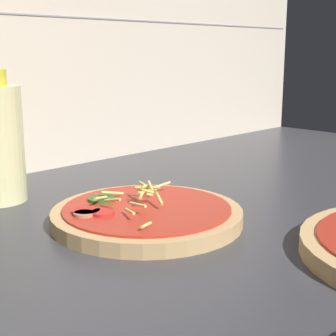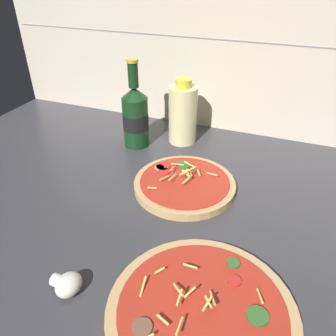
{
  "view_description": "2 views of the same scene",
  "coord_description": "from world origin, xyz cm",
  "px_view_note": "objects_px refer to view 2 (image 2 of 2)",
  "views": [
    {
      "loc": [
        -48.28,
        -36.2,
        24.05
      ],
      "look_at": [
        -4.37,
        7.46,
        9.88
      ],
      "focal_mm": 55.0,
      "sensor_mm": 36.0,
      "label": 1
    },
    {
      "loc": [
        13.78,
        -51.29,
        49.56
      ],
      "look_at": [
        -7.76,
        4.05,
        11.26
      ],
      "focal_mm": 35.0,
      "sensor_mm": 36.0,
      "label": 2
    }
  ],
  "objects_px": {
    "beer_bottle": "(135,116)",
    "mushroom_left": "(67,284)",
    "pizza_far": "(184,184)",
    "oil_bottle": "(183,114)",
    "pizza_near": "(202,312)"
  },
  "relations": [
    {
      "from": "beer_bottle",
      "to": "mushroom_left",
      "type": "relative_size",
      "value": 4.89
    },
    {
      "from": "pizza_far",
      "to": "oil_bottle",
      "type": "relative_size",
      "value": 1.28
    },
    {
      "from": "pizza_near",
      "to": "mushroom_left",
      "type": "xyz_separation_m",
      "value": [
        -0.22,
        -0.04,
        0.01
      ]
    },
    {
      "from": "pizza_far",
      "to": "beer_bottle",
      "type": "relative_size",
      "value": 0.98
    },
    {
      "from": "mushroom_left",
      "to": "pizza_near",
      "type": "bearing_deg",
      "value": 9.07
    },
    {
      "from": "pizza_near",
      "to": "beer_bottle",
      "type": "height_order",
      "value": "beer_bottle"
    },
    {
      "from": "pizza_far",
      "to": "mushroom_left",
      "type": "xyz_separation_m",
      "value": [
        -0.09,
        -0.35,
        0.01
      ]
    },
    {
      "from": "pizza_far",
      "to": "oil_bottle",
      "type": "distance_m",
      "value": 0.25
    },
    {
      "from": "pizza_near",
      "to": "beer_bottle",
      "type": "relative_size",
      "value": 1.18
    },
    {
      "from": "pizza_far",
      "to": "oil_bottle",
      "type": "height_order",
      "value": "oil_bottle"
    },
    {
      "from": "beer_bottle",
      "to": "oil_bottle",
      "type": "bearing_deg",
      "value": 30.68
    },
    {
      "from": "pizza_near",
      "to": "oil_bottle",
      "type": "relative_size",
      "value": 1.55
    },
    {
      "from": "pizza_far",
      "to": "mushroom_left",
      "type": "distance_m",
      "value": 0.36
    },
    {
      "from": "oil_bottle",
      "to": "mushroom_left",
      "type": "bearing_deg",
      "value": -90.1
    },
    {
      "from": "beer_bottle",
      "to": "oil_bottle",
      "type": "xyz_separation_m",
      "value": [
        0.12,
        0.07,
        -0.0
      ]
    }
  ]
}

